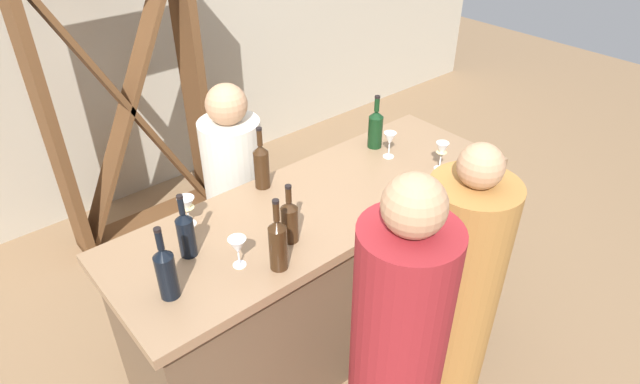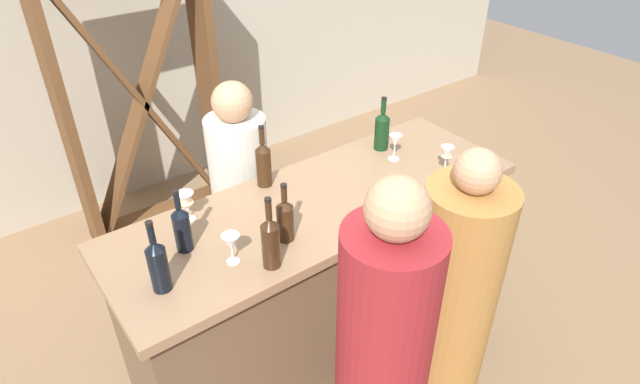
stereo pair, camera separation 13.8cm
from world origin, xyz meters
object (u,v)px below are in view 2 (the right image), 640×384
at_px(wine_bottle_second_right_amber_brown, 285,219).
at_px(wine_bottle_center_amber_brown, 271,241).
at_px(wine_glass_near_center, 231,243).
at_px(person_left_guest, 381,373).
at_px(wine_bottle_leftmost_near_black, 158,264).
at_px(wine_bottle_far_right_dark_green, 382,130).
at_px(wine_glass_near_left, 447,155).
at_px(person_center_guest, 453,301).
at_px(wine_glass_near_right, 395,142).
at_px(wine_bottle_second_left_near_black, 182,227).
at_px(person_server_behind, 242,204).
at_px(wine_rack, 142,102).
at_px(wine_glass_far_left, 186,202).
at_px(wine_bottle_rightmost_amber_brown, 264,163).

bearing_deg(wine_bottle_second_right_amber_brown, wine_bottle_center_amber_brown, -142.18).
distance_m(wine_glass_near_center, person_left_guest, 0.78).
bearing_deg(wine_bottle_center_amber_brown, wine_bottle_leftmost_near_black, 161.19).
bearing_deg(wine_bottle_far_right_dark_green, wine_glass_near_center, -162.87).
bearing_deg(wine_glass_near_left, person_center_guest, -130.30).
height_order(wine_glass_near_left, wine_glass_near_center, wine_glass_near_left).
height_order(wine_glass_near_center, wine_glass_near_right, wine_glass_near_right).
xyz_separation_m(person_left_guest, person_center_guest, (0.58, 0.15, -0.09)).
xyz_separation_m(wine_bottle_far_right_dark_green, wine_glass_near_left, (0.09, -0.40, -0.01)).
bearing_deg(wine_bottle_leftmost_near_black, person_left_guest, -51.91).
relative_size(wine_bottle_leftmost_near_black, wine_bottle_second_left_near_black, 1.08).
height_order(wine_glass_near_right, person_server_behind, person_server_behind).
relative_size(wine_bottle_leftmost_near_black, wine_bottle_center_amber_brown, 0.97).
bearing_deg(wine_rack, wine_glass_far_left, -102.74).
relative_size(wine_bottle_rightmost_amber_brown, person_left_guest, 0.20).
bearing_deg(wine_glass_near_center, wine_bottle_rightmost_amber_brown, 45.41).
height_order(wine_rack, wine_glass_far_left, wine_rack).
bearing_deg(wine_bottle_leftmost_near_black, wine_bottle_far_right_dark_green, 12.70).
distance_m(wine_bottle_leftmost_near_black, wine_bottle_rightmost_amber_brown, 0.82).
distance_m(wine_bottle_leftmost_near_black, wine_bottle_center_amber_brown, 0.44).
xyz_separation_m(wine_bottle_second_right_amber_brown, wine_glass_near_right, (0.86, 0.22, -0.00)).
height_order(wine_bottle_leftmost_near_black, wine_glass_near_left, wine_bottle_leftmost_near_black).
distance_m(wine_bottle_far_right_dark_green, person_left_guest, 1.40).
bearing_deg(wine_glass_near_left, person_left_guest, -147.73).
bearing_deg(wine_glass_near_center, wine_rack, 80.55).
bearing_deg(wine_glass_near_left, wine_bottle_far_right_dark_green, 102.78).
bearing_deg(wine_glass_far_left, person_left_guest, -75.78).
height_order(wine_glass_near_center, person_left_guest, person_left_guest).
bearing_deg(wine_bottle_second_right_amber_brown, wine_bottle_far_right_dark_green, 21.99).
relative_size(wine_rack, person_center_guest, 1.32).
relative_size(wine_glass_far_left, person_server_behind, 0.10).
bearing_deg(wine_bottle_rightmost_amber_brown, wine_glass_far_left, -174.64).
bearing_deg(wine_bottle_second_right_amber_brown, wine_bottle_leftmost_near_black, 176.83).
height_order(person_left_guest, person_server_behind, person_left_guest).
relative_size(wine_bottle_rightmost_amber_brown, wine_bottle_far_right_dark_green, 1.07).
bearing_deg(person_server_behind, wine_bottle_center_amber_brown, -33.44).
bearing_deg(wine_glass_near_right, wine_rack, 117.67).
bearing_deg(wine_bottle_second_left_near_black, wine_bottle_rightmost_amber_brown, 22.72).
bearing_deg(wine_glass_near_left, wine_glass_near_right, 113.55).
bearing_deg(wine_glass_near_center, person_center_guest, -32.19).
bearing_deg(wine_rack, wine_glass_near_left, -62.91).
xyz_separation_m(wine_bottle_far_right_dark_green, person_center_guest, (-0.32, -0.88, -0.43)).
bearing_deg(wine_bottle_second_right_amber_brown, wine_bottle_second_left_near_black, 152.44).
relative_size(wine_rack, wine_bottle_rightmost_amber_brown, 5.89).
height_order(wine_glass_far_left, person_server_behind, person_server_behind).
relative_size(wine_glass_near_right, wine_glass_far_left, 1.02).
height_order(wine_bottle_center_amber_brown, wine_bottle_second_right_amber_brown, wine_bottle_center_amber_brown).
relative_size(wine_bottle_second_left_near_black, person_left_guest, 0.18).
xyz_separation_m(wine_glass_near_left, person_server_behind, (-0.79, 0.80, -0.43)).
bearing_deg(wine_glass_near_right, wine_glass_far_left, 171.78).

